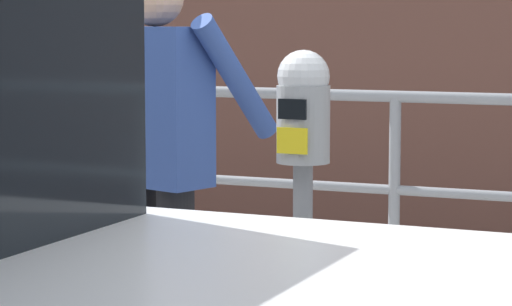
# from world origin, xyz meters

# --- Properties ---
(parking_meter) EXTENTS (0.19, 0.20, 1.37)m
(parking_meter) POSITION_xyz_m (0.23, 0.48, 1.17)
(parking_meter) COLOR slate
(parking_meter) RESTS_ON sidewalk_curb
(pedestrian_at_meter) EXTENTS (0.70, 0.49, 1.67)m
(pedestrian_at_meter) POSITION_xyz_m (-0.46, 0.71, 1.10)
(pedestrian_at_meter) COLOR black
(pedestrian_at_meter) RESTS_ON sidewalk_curb
(background_railing) EXTENTS (24.06, 0.06, 1.11)m
(background_railing) POSITION_xyz_m (-0.00, 2.46, 0.94)
(background_railing) COLOR gray
(background_railing) RESTS_ON sidewalk_curb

